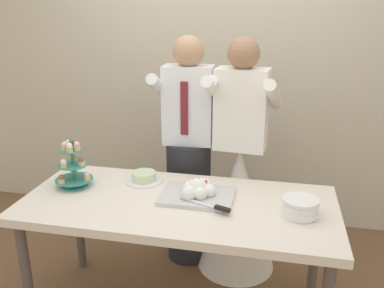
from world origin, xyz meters
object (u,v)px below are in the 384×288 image
at_px(cupcake_stand, 73,166).
at_px(main_cake_tray, 198,192).
at_px(round_cake, 144,177).
at_px(plate_stack, 300,207).
at_px(person_groom, 189,165).
at_px(person_bride, 238,193).
at_px(dessert_table, 178,213).

distance_m(cupcake_stand, main_cake_tray, 0.79).
xyz_separation_m(main_cake_tray, round_cake, (-0.38, 0.16, -0.01)).
bearing_deg(plate_stack, main_cake_tray, 170.88).
bearing_deg(round_cake, main_cake_tray, -23.25).
bearing_deg(person_groom, person_bride, -7.58).
bearing_deg(cupcake_stand, plate_stack, -4.14).
distance_m(dessert_table, person_bride, 0.66).
distance_m(dessert_table, round_cake, 0.37).
height_order(dessert_table, person_bride, person_bride).
xyz_separation_m(cupcake_stand, person_groom, (0.60, 0.56, -0.16)).
distance_m(round_cake, person_bride, 0.71).
relative_size(main_cake_tray, round_cake, 1.78).
bearing_deg(main_cake_tray, person_bride, 69.95).
xyz_separation_m(dessert_table, person_bride, (0.29, 0.58, -0.12)).
xyz_separation_m(plate_stack, person_bride, (-0.39, 0.61, -0.24)).
height_order(dessert_table, main_cake_tray, main_cake_tray).
xyz_separation_m(dessert_table, plate_stack, (0.68, -0.03, 0.12)).
bearing_deg(person_bride, main_cake_tray, -110.05).
relative_size(main_cake_tray, person_groom, 0.26).
height_order(dessert_table, plate_stack, plate_stack).
bearing_deg(round_cake, person_bride, 31.74).
relative_size(cupcake_stand, round_cake, 1.27).
bearing_deg(person_groom, plate_stack, -41.12).
bearing_deg(person_bride, dessert_table, -116.69).
distance_m(dessert_table, plate_stack, 0.69).
xyz_separation_m(round_cake, person_groom, (0.20, 0.40, -0.05)).
distance_m(main_cake_tray, round_cake, 0.42).
bearing_deg(main_cake_tray, round_cake, 156.75).
xyz_separation_m(dessert_table, main_cake_tray, (0.10, 0.06, 0.11)).
bearing_deg(main_cake_tray, cupcake_stand, 179.58).
bearing_deg(plate_stack, cupcake_stand, 175.86).
xyz_separation_m(main_cake_tray, person_bride, (0.19, 0.52, -0.23)).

